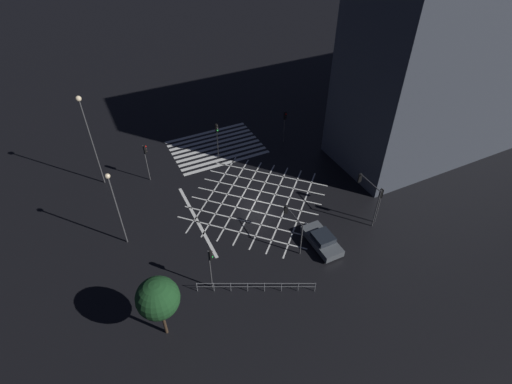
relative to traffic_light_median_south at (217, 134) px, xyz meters
The scene contains 15 objects.
ground_plane 9.42m from the traffic_light_median_south, 93.41° to the left, with size 200.00×200.00×0.00m, color black.
road_markings 3.78m from the traffic_light_median_south, 97.51° to the left, with size 16.01×22.84×0.01m.
traffic_light_median_south is the anchor object (origin of this frame).
traffic_light_median_north 15.30m from the traffic_light_median_south, 93.36° to the left, with size 0.36×3.11×3.56m.
traffic_light_nw_cross 17.79m from the traffic_light_median_south, 119.94° to the left, with size 0.36×3.14×4.41m.
traffic_light_se_main 8.28m from the traffic_light_median_south, ahead, with size 0.39×0.36×4.46m.
traffic_light_sw_cross 8.42m from the traffic_light_median_south, behind, with size 0.36×0.39×4.20m.
traffic_light_ne_main 18.41m from the traffic_light_median_south, 66.55° to the left, with size 0.39×0.36×4.43m.
traffic_light_nw_main 19.11m from the traffic_light_median_south, 119.32° to the left, with size 0.39×0.36×4.14m.
street_lamp_east 15.46m from the traffic_light_median_south, 34.83° to the left, with size 0.45×0.45×7.85m.
street_lamp_west 13.54m from the traffic_light_median_south, ahead, with size 0.55×0.55×10.20m.
street_lamp_far 20.06m from the traffic_light_median_south, 154.21° to the left, with size 0.54×0.54×8.61m.
street_tree_near 22.62m from the traffic_light_median_south, 58.14° to the left, with size 3.03×3.03×5.78m.
waiting_car 17.41m from the traffic_light_median_south, 100.69° to the left, with size 1.88×4.36×1.34m.
pedestrian_railing 19.49m from the traffic_light_median_south, 76.94° to the left, with size 8.60×4.24×1.05m.
Camera 1 is at (13.50, 27.55, 27.08)m, focal length 28.00 mm.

